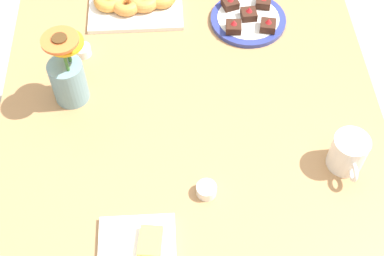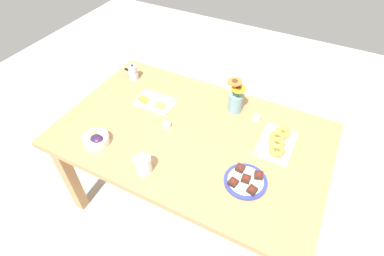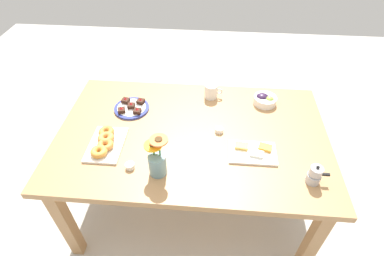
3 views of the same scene
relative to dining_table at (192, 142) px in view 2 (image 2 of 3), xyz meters
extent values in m
plane|color=#B7B2A8|center=(0.00, 0.00, -0.65)|extent=(6.00, 6.00, 0.00)
cube|color=#A87A4C|center=(0.00, 0.00, 0.07)|extent=(1.60, 1.00, 0.04)
cube|color=#A87A4C|center=(-0.72, -0.42, -0.30)|extent=(0.07, 0.07, 0.70)
cube|color=#A87A4C|center=(0.72, -0.42, -0.30)|extent=(0.07, 0.07, 0.70)
cube|color=#A87A4C|center=(0.72, 0.42, -0.30)|extent=(0.07, 0.07, 0.70)
cylinder|color=white|center=(0.10, 0.37, 0.13)|extent=(0.09, 0.09, 0.10)
cylinder|color=brown|center=(0.10, 0.37, 0.18)|extent=(0.08, 0.08, 0.00)
torus|color=white|center=(0.15, 0.37, 0.13)|extent=(0.05, 0.01, 0.05)
cylinder|color=white|center=(0.46, 0.32, 0.11)|extent=(0.15, 0.15, 0.05)
ellipsoid|color=#2D1938|center=(0.44, 0.33, 0.13)|extent=(0.08, 0.07, 0.04)
ellipsoid|color=#9EC14C|center=(0.48, 0.31, 0.13)|extent=(0.05, 0.04, 0.04)
cube|color=white|center=(0.35, -0.14, 0.09)|extent=(0.26, 0.17, 0.01)
cube|color=#EFB74C|center=(0.29, -0.11, 0.11)|extent=(0.08, 0.06, 0.02)
cube|color=white|center=(0.37, -0.16, 0.11)|extent=(0.08, 0.07, 0.02)
cube|color=orange|center=(0.42, -0.11, 0.11)|extent=(0.08, 0.07, 0.02)
cube|color=white|center=(-0.48, -0.14, 0.09)|extent=(0.19, 0.28, 0.01)
torus|color=gold|center=(-0.49, -0.22, 0.12)|extent=(0.10, 0.10, 0.04)
torus|color=orange|center=(-0.47, -0.17, 0.12)|extent=(0.11, 0.11, 0.03)
torus|color=orange|center=(-0.48, -0.12, 0.12)|extent=(0.10, 0.10, 0.04)
torus|color=#CB8035|center=(-0.49, -0.06, 0.12)|extent=(0.13, 0.13, 0.03)
cylinder|color=white|center=(-0.30, -0.29, 0.10)|extent=(0.05, 0.05, 0.03)
cylinder|color=#C68923|center=(-0.30, -0.29, 0.11)|extent=(0.04, 0.04, 0.01)
cylinder|color=white|center=(0.16, 0.02, 0.10)|extent=(0.05, 0.05, 0.03)
cylinder|color=maroon|center=(0.16, 0.02, 0.11)|extent=(0.04, 0.04, 0.01)
cylinder|color=navy|center=(-0.41, 0.19, 0.09)|extent=(0.22, 0.22, 0.01)
cylinder|color=white|center=(-0.41, 0.19, 0.09)|extent=(0.18, 0.18, 0.01)
cube|color=#381E14|center=(-0.46, 0.24, 0.11)|extent=(0.05, 0.05, 0.02)
cone|color=red|center=(-0.46, 0.24, 0.13)|extent=(0.02, 0.02, 0.01)
cube|color=#381E14|center=(-0.36, 0.24, 0.11)|extent=(0.05, 0.05, 0.02)
cone|color=red|center=(-0.36, 0.24, 0.13)|extent=(0.02, 0.02, 0.01)
cube|color=#381E14|center=(-0.46, 0.14, 0.11)|extent=(0.06, 0.06, 0.02)
cone|color=red|center=(-0.46, 0.14, 0.13)|extent=(0.02, 0.02, 0.01)
cube|color=#381E14|center=(-0.36, 0.14, 0.11)|extent=(0.05, 0.05, 0.02)
cone|color=red|center=(-0.36, 0.14, 0.13)|extent=(0.02, 0.02, 0.01)
cube|color=#381E14|center=(-0.41, 0.19, 0.11)|extent=(0.05, 0.05, 0.02)
cone|color=red|center=(-0.41, 0.19, 0.13)|extent=(0.02, 0.02, 0.01)
cylinder|color=#6B939E|center=(-0.15, -0.31, 0.15)|extent=(0.09, 0.09, 0.12)
cylinder|color=#3D702D|center=(-0.13, -0.30, 0.26)|extent=(0.01, 0.01, 0.10)
cylinder|color=orange|center=(-0.13, -0.30, 0.31)|extent=(0.09, 0.09, 0.01)
cylinder|color=#472D14|center=(-0.13, -0.30, 0.32)|extent=(0.04, 0.04, 0.01)
cylinder|color=#3D702D|center=(-0.16, -0.30, 0.24)|extent=(0.01, 0.01, 0.06)
cylinder|color=yellow|center=(-0.16, -0.30, 0.27)|extent=(0.09, 0.09, 0.01)
cylinder|color=#472D14|center=(-0.16, -0.30, 0.28)|extent=(0.04, 0.04, 0.01)
cylinder|color=#B7B7BC|center=(0.63, -0.30, 0.11)|extent=(0.07, 0.07, 0.05)
cylinder|color=#B7B7BC|center=(0.63, -0.30, 0.14)|extent=(0.05, 0.05, 0.01)
cylinder|color=#B7B7BC|center=(0.63, -0.30, 0.17)|extent=(0.06, 0.06, 0.04)
sphere|color=black|center=(0.63, -0.30, 0.20)|extent=(0.02, 0.02, 0.02)
cube|color=black|center=(0.69, -0.30, 0.15)|extent=(0.04, 0.01, 0.01)
camera|label=1|loc=(0.76, -0.04, 1.20)|focal=50.00mm
camera|label=2|loc=(-0.58, 1.12, 1.37)|focal=28.00mm
camera|label=3|loc=(0.11, -1.28, 1.31)|focal=28.00mm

